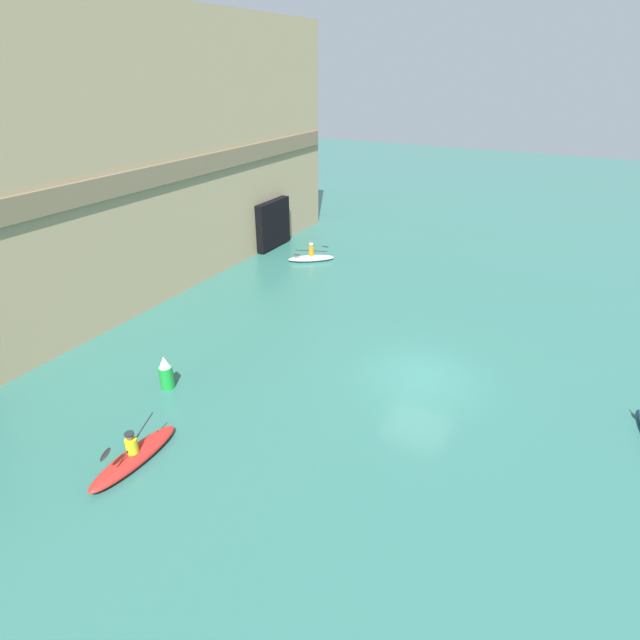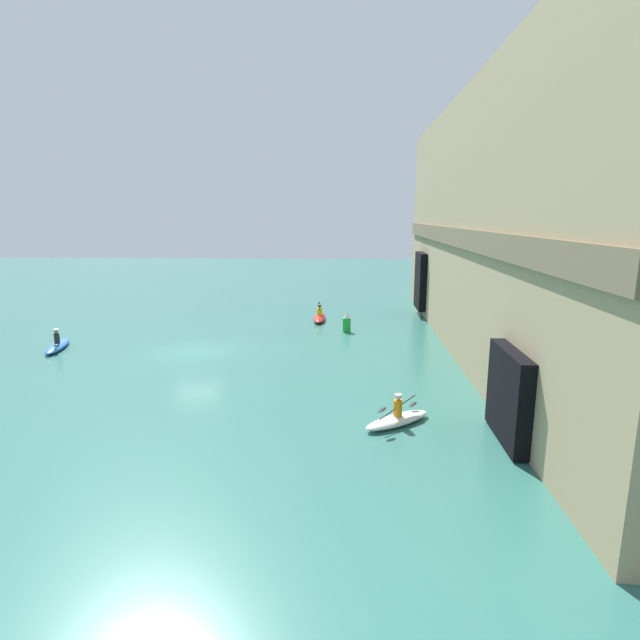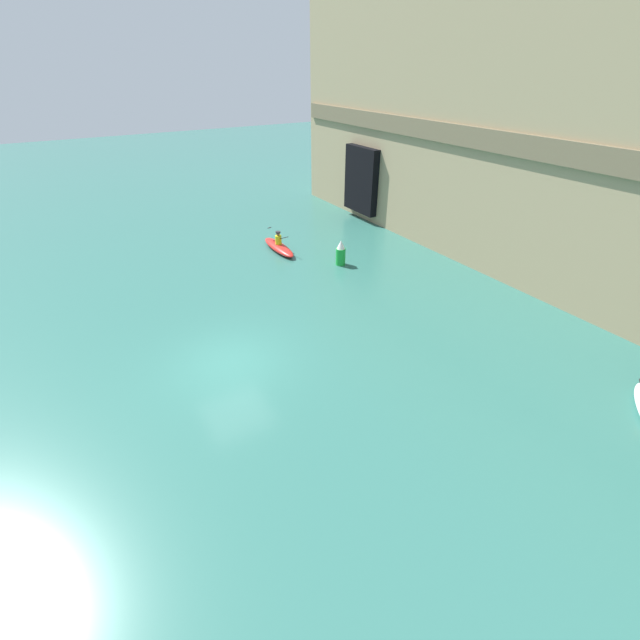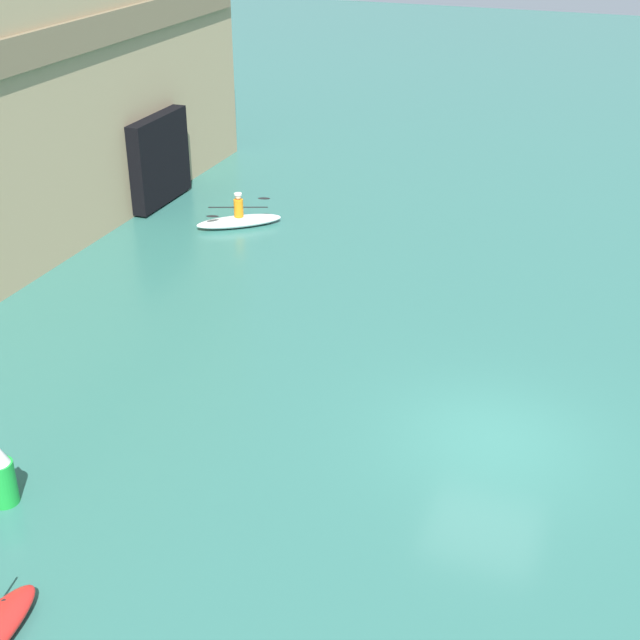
% 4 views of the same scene
% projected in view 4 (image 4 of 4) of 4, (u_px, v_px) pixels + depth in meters
% --- Properties ---
extents(ground_plane, '(120.00, 120.00, 0.00)m').
position_uv_depth(ground_plane, '(492.00, 439.00, 18.53)').
color(ground_plane, '#2D665B').
extents(kayak_white, '(2.32, 2.71, 1.13)m').
position_uv_depth(kayak_white, '(239.00, 220.00, 29.16)').
color(kayak_white, white).
rests_on(kayak_white, ground).
extents(marker_buoy, '(0.51, 0.51, 1.35)m').
position_uv_depth(marker_buoy, '(1.00, 475.00, 16.43)').
color(marker_buoy, green).
rests_on(marker_buoy, ground).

